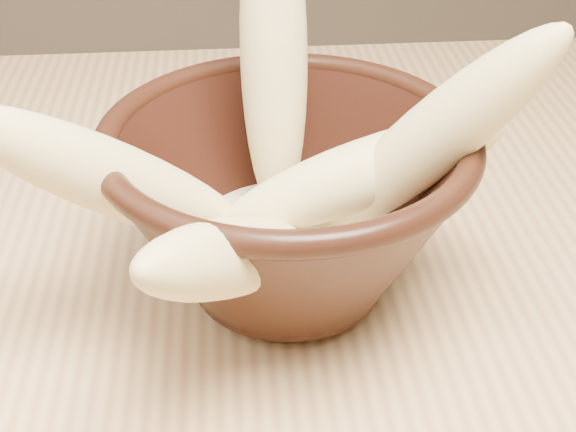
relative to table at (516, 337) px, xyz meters
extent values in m
cube|color=#DFB67A|center=(0.00, 0.00, 0.06)|extent=(1.20, 0.80, 0.04)
cylinder|color=black|center=(-0.18, -0.03, 0.09)|extent=(0.10, 0.10, 0.01)
cylinder|color=black|center=(-0.18, -0.03, 0.11)|extent=(0.10, 0.10, 0.01)
torus|color=black|center=(-0.18, -0.03, 0.20)|extent=(0.23, 0.23, 0.02)
cylinder|color=beige|center=(-0.18, -0.03, 0.12)|extent=(0.13, 0.13, 0.02)
ellipsoid|color=#FAD994|center=(-0.18, 0.03, 0.23)|extent=(0.04, 0.10, 0.21)
ellipsoid|color=#FAD994|center=(-0.28, -0.05, 0.19)|extent=(0.19, 0.11, 0.16)
ellipsoid|color=#FAD994|center=(-0.10, -0.05, 0.20)|extent=(0.16, 0.10, 0.18)
ellipsoid|color=#FAD994|center=(-0.13, -0.03, 0.17)|extent=(0.19, 0.07, 0.09)
ellipsoid|color=#FAD994|center=(-0.21, -0.10, 0.17)|extent=(0.13, 0.17, 0.13)
camera|label=1|loc=(-0.21, -0.44, 0.42)|focal=50.00mm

